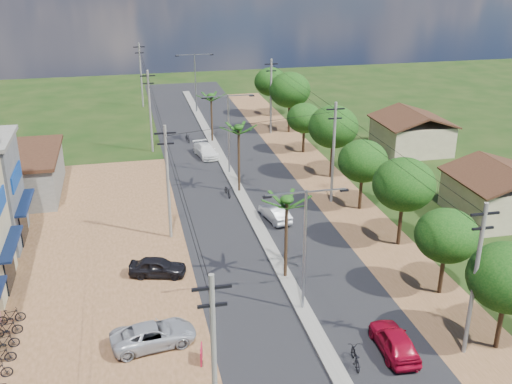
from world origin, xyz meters
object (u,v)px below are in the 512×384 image
car_red_near (394,341)px  car_parked_dark (158,267)px  parked_scooter_row (0,357)px  moto_rider_east (355,358)px  roadside_sign (201,355)px  car_white_far (206,151)px  car_parked_silver (154,335)px  car_silver_mid (275,214)px

car_red_near → car_parked_dark: 16.61m
car_red_near → parked_scooter_row: 21.36m
moto_rider_east → roadside_sign: 8.27m
car_white_far → roadside_sign: (-5.29, -34.47, -0.21)m
car_parked_silver → car_silver_mid: bearing=-44.7°
parked_scooter_row → car_red_near: bearing=-10.0°
car_parked_silver → roadside_sign: 3.16m
parked_scooter_row → car_parked_silver: bearing=-0.8°
car_parked_silver → parked_scooter_row: 8.15m
car_red_near → car_parked_silver: car_red_near is taller
car_silver_mid → car_parked_dark: size_ratio=1.00×
car_parked_silver → roadside_sign: car_parked_silver is taller
car_parked_dark → car_silver_mid: bearing=-40.6°
roadside_sign → parked_scooter_row: 10.77m
car_silver_mid → car_white_far: 17.93m
car_silver_mid → car_red_near: bearing=85.5°
car_parked_silver → moto_rider_east: bearing=-120.2°
moto_rider_east → parked_scooter_row: parked_scooter_row is taller
car_red_near → roadside_sign: (-10.48, 1.56, -0.28)m
car_silver_mid → car_white_far: bearing=-90.7°
car_silver_mid → car_white_far: car_white_far is taller
car_white_far → car_parked_dark: 25.59m
car_white_far → car_silver_mid: bearing=-89.7°
moto_rider_east → parked_scooter_row: (-18.54, 4.28, 0.00)m
car_silver_mid → car_white_far: size_ratio=0.86×
car_white_far → car_red_near: bearing=-91.6°
car_white_far → car_parked_silver: size_ratio=0.95×
car_parked_silver → car_parked_dark: size_ratio=1.23×
car_red_near → car_white_far: car_red_near is taller
car_white_far → car_parked_silver: 33.33m
car_red_near → roadside_sign: bearing=-5.6°
car_red_near → moto_rider_east: size_ratio=2.26×
car_red_near → car_parked_silver: (-12.89, 3.59, -0.07)m
car_silver_mid → roadside_sign: car_silver_mid is taller
car_parked_silver → car_red_near: bearing=-114.0°
car_red_near → car_white_far: (-5.19, 36.03, -0.07)m
car_silver_mid → moto_rider_east: size_ratio=2.04×
car_silver_mid → roadside_sign: (-8.44, -16.82, -0.19)m
car_parked_silver → parked_scooter_row: bearing=80.8°
car_parked_dark → car_parked_silver: bearing=-171.2°
moto_rider_east → parked_scooter_row: size_ratio=0.22×
car_parked_dark → parked_scooter_row: car_parked_dark is taller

